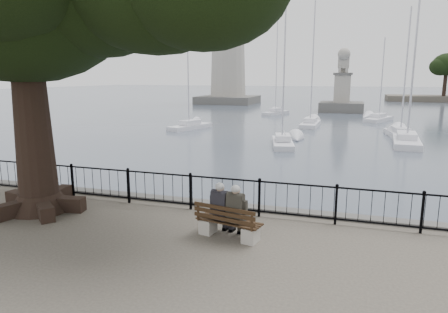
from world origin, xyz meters
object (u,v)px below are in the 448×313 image
at_px(bench, 228,226).
at_px(person_left, 222,211).
at_px(lighthouse, 228,30).
at_px(lion_monument, 342,96).
at_px(person_right, 238,213).

distance_m(bench, person_left, 0.39).
height_order(person_left, lighthouse, lighthouse).
relative_size(bench, lion_monument, 0.19).
distance_m(bench, person_right, 0.40).
height_order(bench, person_right, person_right).
bearing_deg(bench, person_right, 11.28).
bearing_deg(lion_monument, person_left, -91.82).
bearing_deg(lion_monument, lighthouse, 148.90).
xyz_separation_m(lighthouse, lion_monument, (20.00, -12.06, -10.66)).
distance_m(bench, lighthouse, 64.97).
distance_m(person_right, lion_monument, 49.08).
distance_m(lighthouse, lion_monument, 25.67).
relative_size(person_right, lighthouse, 0.04).
relative_size(person_left, lion_monument, 0.15).
distance_m(person_right, lighthouse, 64.94).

